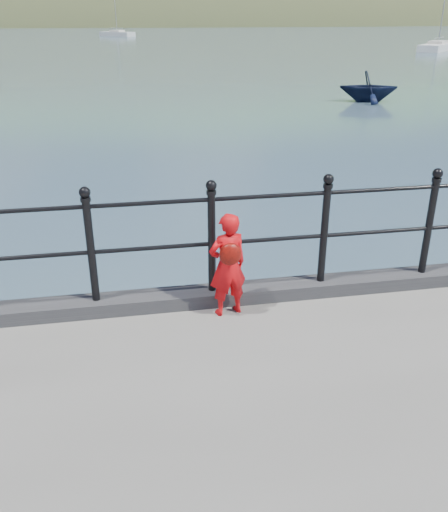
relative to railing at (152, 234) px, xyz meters
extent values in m
plane|color=#2D4251|center=(0.00, 0.15, -1.82)|extent=(600.00, 600.00, 0.00)
cube|color=#28282B|center=(0.00, 0.00, -0.75)|extent=(60.00, 0.30, 0.15)
cylinder|color=black|center=(0.00, 0.00, -0.15)|extent=(18.00, 0.04, 0.04)
cylinder|color=black|center=(0.00, 0.00, 0.32)|extent=(18.00, 0.04, 0.04)
cylinder|color=black|center=(-0.60, 0.00, -0.15)|extent=(0.08, 0.08, 1.05)
sphere|color=black|center=(-0.60, 0.00, 0.47)|extent=(0.11, 0.11, 0.11)
cylinder|color=black|center=(0.60, 0.00, -0.15)|extent=(0.08, 0.08, 1.05)
sphere|color=black|center=(0.60, 0.00, 0.47)|extent=(0.11, 0.11, 0.11)
cylinder|color=black|center=(1.80, 0.00, -0.15)|extent=(0.08, 0.08, 1.05)
sphere|color=black|center=(1.80, 0.00, 0.47)|extent=(0.11, 0.11, 0.11)
cylinder|color=black|center=(3.00, 0.00, -0.15)|extent=(0.08, 0.08, 1.05)
sphere|color=black|center=(3.00, 0.00, 0.47)|extent=(0.11, 0.11, 0.11)
ellipsoid|color=#333A21|center=(20.00, 195.15, -17.22)|extent=(400.00, 100.00, 88.00)
ellipsoid|color=#387026|center=(60.00, 255.15, -29.12)|extent=(600.00, 180.00, 156.00)
cube|color=silver|center=(-12.00, 181.15, 1.18)|extent=(9.00, 6.00, 6.00)
cube|color=#4C4744|center=(-12.00, 181.15, 5.18)|extent=(9.50, 6.50, 2.00)
cube|color=silver|center=(18.00, 181.15, 1.18)|extent=(9.00, 6.00, 6.00)
cube|color=#4C4744|center=(18.00, 181.15, 5.18)|extent=(9.50, 6.50, 2.00)
cube|color=silver|center=(45.00, 181.15, 1.18)|extent=(9.00, 6.00, 6.00)
cube|color=#4C4744|center=(45.00, 181.15, 5.18)|extent=(9.50, 6.50, 2.00)
imported|color=red|center=(0.72, -0.25, -0.28)|extent=(0.44, 0.35, 1.08)
ellipsoid|color=red|center=(0.72, -0.38, -0.11)|extent=(0.22, 0.11, 0.23)
imported|color=black|center=(11.07, 19.33, -1.14)|extent=(3.11, 2.86, 1.37)
cube|color=white|center=(33.79, 52.28, -1.57)|extent=(7.16, 7.20, 0.90)
cube|color=beige|center=(33.79, 52.28, -1.07)|extent=(3.05, 3.05, 0.50)
cylinder|color=#A5A5A8|center=(33.79, 52.28, -0.52)|extent=(2.57, 2.59, 0.06)
cube|color=silver|center=(-0.12, 96.79, -1.57)|extent=(6.12, 6.15, 0.90)
cube|color=beige|center=(-0.12, 96.79, -1.07)|extent=(2.64, 2.65, 0.50)
cylinder|color=#A5A5A8|center=(-0.12, 96.79, 3.33)|extent=(0.10, 0.10, 8.90)
cylinder|color=#A5A5A8|center=(-0.12, 96.79, -0.52)|extent=(2.16, 2.18, 0.06)
camera|label=1|loc=(-0.19, -5.01, 2.01)|focal=38.00mm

